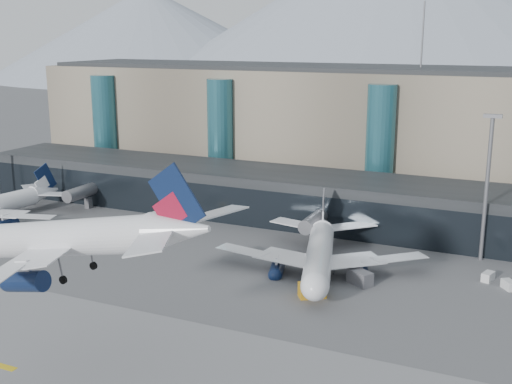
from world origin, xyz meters
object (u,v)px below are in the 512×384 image
veh_b (179,230)px  veh_f (7,211)px  hero_jet (87,229)px  veh_c (360,278)px  veh_h (312,290)px  veh_g (509,285)px  veh_d (488,277)px  jet_parked_mid (320,242)px  veh_a (125,236)px  lightmast_mid (487,180)px

veh_b → veh_f: 41.46m
hero_jet → veh_c: (19.68, 40.63, -16.92)m
veh_h → hero_jet: bearing=-148.4°
hero_jet → veh_g: 65.90m
veh_g → veh_d: bearing=-161.1°
jet_parked_mid → hero_jet: bearing=149.3°
veh_a → veh_h: size_ratio=0.88×
veh_a → veh_g: (68.79, 4.74, -0.28)m
veh_h → jet_parked_mid: bearing=69.5°
veh_b → veh_c: veh_c is taller
jet_parked_mid → veh_h: size_ratio=9.34×
veh_b → veh_h: bearing=-107.5°
veh_c → veh_h: bearing=-92.2°
veh_d → veh_h: size_ratio=0.63×
veh_a → jet_parked_mid: bearing=-12.1°
veh_f → veh_h: bearing=-109.8°
hero_jet → veh_f: size_ratio=12.22×
jet_parked_mid → veh_c: size_ratio=9.19×
hero_jet → jet_parked_mid: 48.49m
veh_h → veh_b: bearing=116.6°
hero_jet → veh_d: bearing=55.6°
veh_g → jet_parked_mid: bearing=-119.8°
lightmast_mid → veh_f: lightmast_mid is taller
veh_c → veh_d: veh_c is taller
veh_g → lightmast_mid: bearing=167.8°
veh_f → jet_parked_mid: bearing=-100.7°
lightmast_mid → hero_jet: lightmast_mid is taller
veh_h → veh_g: bearing=-4.4°
veh_b → veh_f: veh_f is taller
jet_parked_mid → veh_h: (3.07, -12.37, -3.45)m
lightmast_mid → jet_parked_mid: (-24.47, -15.54, -9.86)m
veh_a → veh_h: (41.99, -10.81, 0.12)m
veh_a → veh_h: 43.36m
veh_c → veh_g: size_ratio=1.68×
hero_jet → veh_c: 48.21m
veh_a → veh_h: veh_h is taller
veh_c → veh_h: size_ratio=1.02×
veh_b → veh_f: bearing=107.6°
hero_jet → veh_a: bearing=124.7°
veh_d → veh_f: (-99.76, -2.91, 0.09)m
veh_g → veh_h: (-26.80, -15.55, 0.40)m
jet_parked_mid → veh_a: (-38.92, -1.57, -3.57)m
lightmast_mid → jet_parked_mid: size_ratio=0.68×
jet_parked_mid → veh_b: bearing=61.2°
veh_a → veh_g: bearing=-10.4°
lightmast_mid → veh_f: size_ratio=8.75×
veh_a → veh_d: veh_a is taller
veh_f → veh_d: bearing=-97.0°
veh_a → veh_b: bearing=36.3°
veh_d → jet_parked_mid: bearing=118.4°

